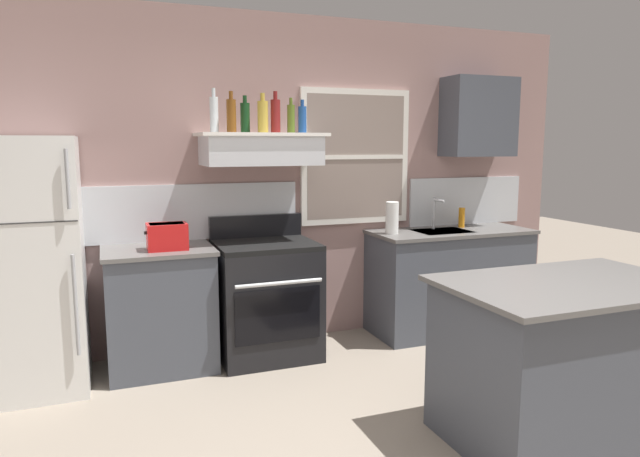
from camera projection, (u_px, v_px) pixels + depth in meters
name	position (u px, v px, depth m)	size (l,w,h in m)	color
back_wall	(286.00, 181.00, 4.77)	(5.40, 0.11, 2.70)	gray
refrigerator	(27.00, 266.00, 3.81)	(0.70, 0.72, 1.71)	white
counter_left_of_stove	(160.00, 308.00, 4.22)	(0.79, 0.63, 0.91)	#474C56
toaster	(167.00, 236.00, 4.09)	(0.30, 0.20, 0.19)	red
stove_range	(266.00, 298.00, 4.47)	(0.76, 0.69, 1.09)	black
range_hood_shelf	(261.00, 149.00, 4.39)	(0.96, 0.52, 0.24)	silver
bottle_clear_tall	(214.00, 114.00, 4.26)	(0.06, 0.06, 0.33)	silver
bottle_amber_wine	(231.00, 115.00, 4.25)	(0.07, 0.07, 0.31)	brown
bottle_dark_green_wine	(245.00, 117.00, 4.33)	(0.07, 0.07, 0.28)	#143819
bottle_champagne_gold_foil	(263.00, 116.00, 4.31)	(0.08, 0.08, 0.30)	#B29333
bottle_red_label_wine	(276.00, 116.00, 4.38)	(0.07, 0.07, 0.31)	maroon
bottle_olive_oil_square	(291.00, 118.00, 4.39)	(0.06, 0.06, 0.27)	#4C601E
bottle_blue_liqueur	(302.00, 119.00, 4.48)	(0.07, 0.07, 0.26)	#1E478C
counter_right_with_sink	(449.00, 280.00, 5.10)	(1.43, 0.63, 0.91)	#474C56
sink_faucet	(435.00, 210.00, 5.06)	(0.03, 0.17, 0.28)	silver
paper_towel_roll	(392.00, 218.00, 4.81)	(0.11, 0.11, 0.27)	white
dish_soap_bottle	(462.00, 218.00, 5.18)	(0.06, 0.06, 0.18)	orange
kitchen_island	(566.00, 360.00, 3.21)	(1.40, 0.90, 0.91)	#474C56
upper_cabinet_right	(479.00, 117.00, 5.14)	(0.64, 0.32, 0.70)	#474C56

